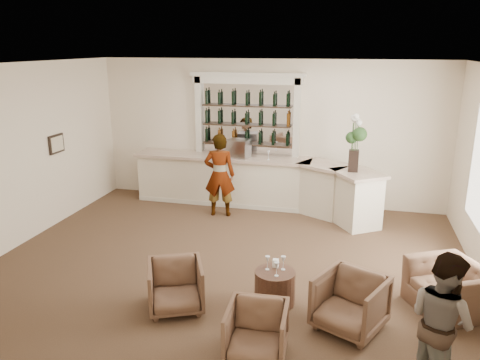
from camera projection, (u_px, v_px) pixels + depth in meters
name	position (u px, v px, depth m)	size (l,w,h in m)	color
ground	(229.00, 265.00, 7.95)	(8.00, 8.00, 0.00)	brown
room_shell	(248.00, 122.00, 7.92)	(8.04, 7.02, 3.32)	#F3E3C9
bar_counter	(257.00, 183.00, 10.61)	(5.72, 1.80, 1.14)	white
back_bar_alcove	(247.00, 116.00, 10.67)	(2.64, 0.25, 3.00)	white
cocktail_table	(275.00, 287.00, 6.70)	(0.58, 0.58, 0.50)	#4D3021
sommelier	(220.00, 175.00, 10.03)	(0.66, 0.43, 1.81)	gray
guest	(442.00, 322.00, 4.93)	(0.77, 0.60, 1.58)	gray
armchair_left	(176.00, 286.00, 6.53)	(0.75, 0.77, 0.70)	brown
armchair_center	(257.00, 332.00, 5.52)	(0.71, 0.73, 0.66)	brown
armchair_right	(350.00, 303.00, 6.07)	(0.80, 0.83, 0.75)	brown
armchair_far	(450.00, 288.00, 6.53)	(1.02, 0.90, 0.67)	brown
espresso_machine	(239.00, 148.00, 10.52)	(0.47, 0.39, 0.41)	#ACABB0
flower_vase	(355.00, 139.00, 9.25)	(0.31, 0.31, 1.16)	black
wine_glass_bar_left	(269.00, 155.00, 10.35)	(0.07, 0.07, 0.21)	white
wine_glass_bar_right	(231.00, 153.00, 10.52)	(0.07, 0.07, 0.21)	white
wine_glass_tbl_a	(267.00, 263.00, 6.66)	(0.07, 0.07, 0.21)	white
wine_glass_tbl_b	(283.00, 263.00, 6.66)	(0.07, 0.07, 0.21)	white
wine_glass_tbl_c	(277.00, 269.00, 6.47)	(0.07, 0.07, 0.21)	white
napkin_holder	(276.00, 263.00, 6.75)	(0.08, 0.08, 0.12)	white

